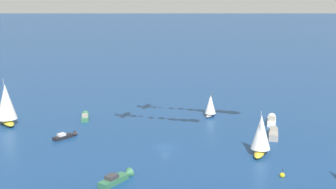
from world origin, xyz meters
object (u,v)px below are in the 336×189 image
Objects in this scene: sailboat_mid_cluster at (210,105)px; marker_buoy at (282,175)px; motorboat_ahead at (117,178)px; motorboat_outer_ring_a at (85,117)px; sailboat_far_stbd at (6,104)px; motorboat_trailing at (273,134)px; motorboat_near_centre at (66,136)px; sailboat_inshore at (261,134)px; motorboat_outer_ring_b at (272,120)px.

sailboat_mid_cluster is 50.39m from marker_buoy.
motorboat_ahead is 1.11× the size of motorboat_outer_ring_a.
sailboat_far_stbd is 78.03m from motorboat_trailing.
motorboat_ahead is (-33.17, 7.35, 0.15)m from motorboat_near_centre.
motorboat_near_centre is 33.98m from motorboat_ahead.
sailboat_inshore is at bearing -147.45° from motorboat_near_centre.
motorboat_outer_ring_b is at bearing -52.70° from marker_buoy.
sailboat_far_stbd is 1.71× the size of sailboat_mid_cluster.
motorboat_near_centre is at bearing 19.66° from marker_buoy.
sailboat_far_stbd is at bearing 26.88° from sailboat_inshore.
motorboat_ahead reaches higher than motorboat_outer_ring_a.
marker_buoy is (-17.21, 22.12, -0.36)m from motorboat_trailing.
motorboat_outer_ring_b is (-42.43, -39.21, 0.08)m from motorboat_outer_ring_a.
motorboat_trailing is (-61.32, -47.93, -5.58)m from sailboat_far_stbd.
motorboat_ahead is 56.84m from sailboat_mid_cluster.
motorboat_trailing is 1.15× the size of sailboat_mid_cluster.
motorboat_ahead is 61.26m from motorboat_outer_ring_b.
sailboat_mid_cluster is at bearing -30.55° from marker_buoy.
motorboat_ahead is at bearing 154.67° from motorboat_outer_ring_a.
motorboat_outer_ring_a is at bearing 42.74° from motorboat_outer_ring_b.
motorboat_near_centre is 0.51× the size of sailboat_far_stbd.
marker_buoy reaches higher than motorboat_near_centre.
sailboat_far_stbd is at bearing -1.28° from motorboat_ahead.
sailboat_far_stbd reaches higher than motorboat_outer_ring_b.
motorboat_ahead is at bearing 50.85° from marker_buoy.
motorboat_near_centre is 56.53m from motorboat_trailing.
sailboat_inshore reaches higher than motorboat_outer_ring_b.
motorboat_near_centre is 52.00m from sailboat_inshore.
motorboat_outer_ring_a is at bearing 50.77° from sailboat_mid_cluster.
sailboat_far_stbd is at bearing 18.20° from marker_buoy.
motorboat_outer_ring_b is at bearing -131.29° from sailboat_far_stbd.
sailboat_mid_cluster is at bearing -129.23° from motorboat_outer_ring_a.
motorboat_outer_ring_a is (51.16, 27.26, -0.09)m from motorboat_trailing.
sailboat_inshore is at bearing -166.84° from motorboat_outer_ring_a.
sailboat_inshore reaches higher than motorboat_trailing.
marker_buoy is at bearing 127.90° from motorboat_trailing.
motorboat_trailing is 14.80m from motorboat_outer_ring_b.
sailboat_mid_cluster is 19.55m from motorboat_outer_ring_b.
motorboat_near_centre is at bearing 47.75° from motorboat_trailing.
motorboat_outer_ring_b is (8.73, -11.94, -0.00)m from motorboat_trailing.
motorboat_trailing is at bearing -52.10° from marker_buoy.
marker_buoy is (-11.56, 8.14, -4.66)m from sailboat_inshore.
motorboat_near_centre is at bearing -165.37° from sailboat_far_stbd.
sailboat_far_stbd reaches higher than sailboat_mid_cluster.
sailboat_far_stbd is 1.52× the size of motorboat_ahead.
motorboat_trailing reaches higher than motorboat_ahead.
motorboat_outer_ring_a is (25.07, 30.71, -3.03)m from sailboat_mid_cluster.
sailboat_inshore reaches higher than sailboat_mid_cluster.
motorboat_ahead is (-56.48, 1.26, -5.64)m from sailboat_far_stbd.
sailboat_mid_cluster reaches higher than marker_buoy.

